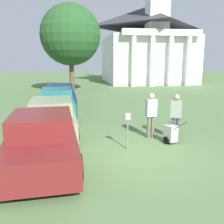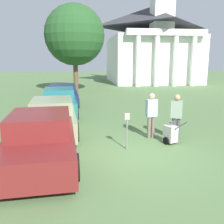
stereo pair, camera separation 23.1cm
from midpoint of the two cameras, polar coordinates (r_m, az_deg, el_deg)
ground_plane at (r=8.25m, az=4.93°, el=-9.85°), size 120.00×120.00×0.00m
parked_car_maroon at (r=7.84m, az=-16.37°, el=-6.00°), size 2.30×5.07×1.53m
parked_car_sage at (r=10.98m, az=-14.17°, el=-0.98°), size 2.25×5.34×1.44m
parked_car_teal at (r=14.51m, az=-12.87°, el=2.22°), size 2.18×5.23×1.49m
parked_car_navy at (r=17.51m, az=-12.18°, el=3.75°), size 2.25×4.71×1.43m
parking_meter at (r=8.52m, az=2.82°, el=-2.79°), size 0.18×0.09×1.27m
person_worker at (r=9.86m, az=8.27°, el=-0.10°), size 0.45×0.29×1.79m
person_supervisor at (r=9.88m, az=13.77°, el=-0.38°), size 0.47×0.38×1.76m
equipment_cart at (r=9.47m, az=12.55°, el=-4.74°), size 0.57×0.99×1.00m
church at (r=36.39m, az=7.68°, el=15.45°), size 11.33×13.40×20.36m
shade_tree at (r=24.49m, az=-9.75°, el=16.93°), size 5.60×5.60×8.12m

